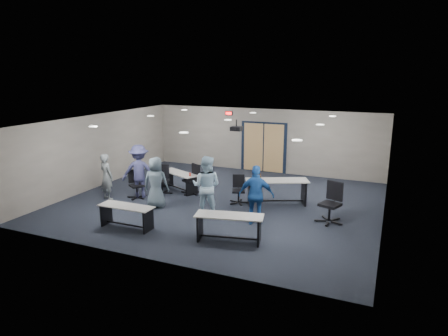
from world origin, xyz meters
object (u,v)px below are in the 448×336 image
at_px(table_front_right, 229,223).
at_px(chair_back_b, 191,179).
at_px(chair_loose_left, 137,184).
at_px(person_navy, 256,195).
at_px(table_back_left, 179,178).
at_px(person_back, 139,171).
at_px(table_back_right, 276,187).
at_px(chair_loose_right, 330,203).
at_px(person_gray, 107,177).
at_px(chair_back_c, 239,190).
at_px(table_front_left, 127,213).
at_px(chair_back_a, 162,180).
at_px(person_plaid, 156,182).
at_px(person_lightblue, 206,186).

xyz_separation_m(table_front_right, chair_back_b, (-2.79, 3.21, 0.05)).
distance_m(chair_loose_left, person_navy, 4.56).
distance_m(table_back_left, person_back, 1.54).
height_order(table_back_right, chair_loose_right, chair_loose_right).
bearing_deg(person_navy, person_gray, -12.31).
xyz_separation_m(chair_back_c, person_navy, (1.11, -1.50, 0.39)).
distance_m(table_front_left, chair_back_a, 3.17).
bearing_deg(person_navy, chair_loose_right, -164.28).
relative_size(chair_back_c, person_plaid, 0.57).
bearing_deg(person_back, person_plaid, 121.63).
relative_size(chair_back_c, chair_loose_right, 0.79).
height_order(table_front_right, person_gray, person_gray).
distance_m(chair_back_b, chair_back_c, 1.96).
bearing_deg(table_back_left, chair_back_b, 7.72).
distance_m(table_front_left, person_back, 2.82).
bearing_deg(chair_back_a, chair_back_c, -15.97).
xyz_separation_m(person_gray, person_navy, (5.35, -0.17, 0.07)).
xyz_separation_m(table_front_right, person_back, (-4.22, 2.18, 0.44)).
relative_size(chair_loose_left, person_navy, 0.57).
bearing_deg(person_plaid, chair_loose_right, 175.85).
bearing_deg(person_lightblue, person_back, -20.96).
bearing_deg(person_navy, table_front_right, 69.29).
distance_m(table_front_left, chair_loose_right, 5.72).
relative_size(person_gray, person_plaid, 0.96).
xyz_separation_m(chair_loose_left, person_back, (0.03, 0.15, 0.43)).
height_order(person_lightblue, person_navy, person_lightblue).
xyz_separation_m(chair_back_a, person_plaid, (0.58, -1.27, 0.30)).
relative_size(person_lightblue, person_navy, 1.07).
height_order(table_back_left, person_plaid, person_plaid).
bearing_deg(table_front_left, chair_back_b, 86.78).
bearing_deg(table_front_left, chair_loose_right, 26.37).
bearing_deg(chair_back_c, table_back_left, 147.47).
bearing_deg(table_front_right, chair_back_a, 130.85).
bearing_deg(table_back_right, table_front_left, -156.34).
relative_size(person_plaid, person_lightblue, 0.89).
relative_size(chair_loose_left, chair_loose_right, 0.82).
bearing_deg(table_back_left, chair_loose_left, -100.17).
height_order(person_plaid, person_back, person_back).
bearing_deg(person_gray, table_front_right, -178.55).
height_order(chair_back_a, person_gray, person_gray).
height_order(table_back_right, person_lightblue, person_lightblue).
distance_m(table_back_right, person_navy, 1.94).
xyz_separation_m(table_back_right, chair_back_c, (-1.16, -0.42, -0.10)).
bearing_deg(chair_back_b, table_back_right, 29.52).
height_order(table_front_right, chair_loose_right, chair_loose_right).
bearing_deg(table_front_left, chair_back_a, 103.20).
bearing_deg(chair_back_a, table_front_right, -54.83).
bearing_deg(table_front_right, chair_loose_left, 142.13).
distance_m(chair_back_a, chair_back_c, 2.85).
relative_size(table_front_right, chair_loose_left, 1.88).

